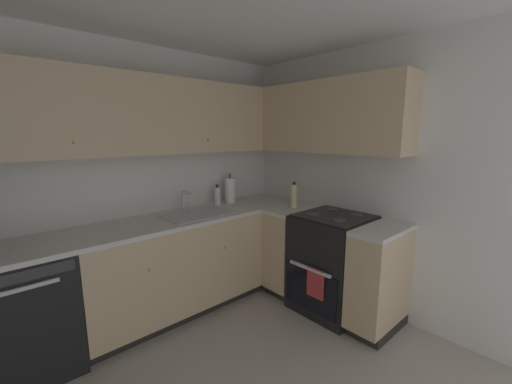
{
  "coord_description": "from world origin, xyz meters",
  "views": [
    {
      "loc": [
        -0.82,
        -1.33,
        1.65
      ],
      "look_at": [
        0.96,
        0.63,
        1.15
      ],
      "focal_mm": 22.16,
      "sensor_mm": 36.0,
      "label": 1
    }
  ],
  "objects": [
    {
      "name": "wall_back",
      "position": [
        0.0,
        1.51,
        1.21
      ],
      "size": [
        3.83,
        0.05,
        2.42
      ],
      "primitive_type": "cube",
      "color": "silver",
      "rests_on": "ground_plane"
    },
    {
      "name": "wall_right",
      "position": [
        1.89,
        0.0,
        1.21
      ],
      "size": [
        0.05,
        3.07,
        2.42
      ],
      "primitive_type": "cube",
      "color": "silver",
      "rests_on": "ground_plane"
    },
    {
      "name": "dishwasher",
      "position": [
        -0.68,
        1.18,
        0.43
      ],
      "size": [
        0.6,
        0.63,
        0.87
      ],
      "color": "black",
      "rests_on": "ground_plane"
    },
    {
      "name": "lower_cabinets_back",
      "position": [
        0.45,
        1.19,
        0.44
      ],
      "size": [
        1.64,
        0.62,
        0.87
      ],
      "color": "tan",
      "rests_on": "ground_plane"
    },
    {
      "name": "countertop_back",
      "position": [
        0.44,
        1.18,
        0.88
      ],
      "size": [
        2.84,
        0.6,
        0.03
      ],
      "primitive_type": "cube",
      "color": "beige",
      "rests_on": "lower_cabinets_back"
    },
    {
      "name": "lower_cabinets_right",
      "position": [
        1.57,
        0.27,
        0.44
      ],
      "size": [
        0.62,
        1.25,
        0.87
      ],
      "color": "tan",
      "rests_on": "ground_plane"
    },
    {
      "name": "countertop_right",
      "position": [
        1.56,
        0.27,
        0.88
      ],
      "size": [
        0.6,
        1.25,
        0.03
      ],
      "color": "beige",
      "rests_on": "lower_cabinets_right"
    },
    {
      "name": "oven_range",
      "position": [
        1.58,
        0.25,
        0.46
      ],
      "size": [
        0.68,
        0.62,
        1.05
      ],
      "color": "black",
      "rests_on": "ground_plane"
    },
    {
      "name": "upper_cabinets_back",
      "position": [
        0.28,
        1.32,
        1.79
      ],
      "size": [
        2.52,
        0.34,
        0.65
      ],
      "color": "tan"
    },
    {
      "name": "upper_cabinets_right",
      "position": [
        1.7,
        0.58,
        1.79
      ],
      "size": [
        0.32,
        1.8,
        0.65
      ],
      "color": "tan"
    },
    {
      "name": "sink",
      "position": [
        0.69,
        1.15,
        0.86
      ],
      "size": [
        0.62,
        0.4,
        0.1
      ],
      "color": "#B7B7BC",
      "rests_on": "countertop_back"
    },
    {
      "name": "faucet",
      "position": [
        0.69,
        1.36,
        1.02
      ],
      "size": [
        0.07,
        0.16,
        0.19
      ],
      "color": "silver",
      "rests_on": "countertop_back"
    },
    {
      "name": "soap_bottle",
      "position": [
        1.07,
        1.36,
        1.0
      ],
      "size": [
        0.07,
        0.07,
        0.21
      ],
      "color": "silver",
      "rests_on": "countertop_back"
    },
    {
      "name": "paper_towel_roll",
      "position": [
        1.23,
        1.34,
        1.04
      ],
      "size": [
        0.11,
        0.11,
        0.33
      ],
      "color": "white",
      "rests_on": "countertop_back"
    },
    {
      "name": "oil_bottle",
      "position": [
        1.56,
        0.73,
        1.03
      ],
      "size": [
        0.07,
        0.07,
        0.26
      ],
      "color": "beige",
      "rests_on": "countertop_right"
    }
  ]
}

